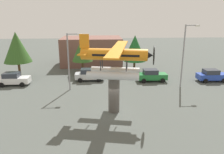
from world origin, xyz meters
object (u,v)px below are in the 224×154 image
(tree_west, at_px, (17,47))
(tree_center_back, at_px, (135,48))
(display_pedestal, at_px, (114,94))
(car_mid_silver, at_px, (89,75))
(streetlight_primary, at_px, (70,57))
(tree_east, at_px, (82,50))
(floatplane_monument, at_px, (115,60))
(car_near_white, at_px, (13,79))
(car_distant_blue, at_px, (212,75))
(streetlight_secondary, at_px, (185,52))
(car_far_green, at_px, (152,75))
(storefront_building, at_px, (92,51))

(tree_west, relative_size, tree_center_back, 1.14)
(display_pedestal, distance_m, car_mid_silver, 11.15)
(streetlight_primary, bearing_deg, tree_east, 83.04)
(floatplane_monument, bearing_deg, car_near_white, 156.08)
(floatplane_monument, height_order, tree_west, floatplane_monument)
(car_distant_blue, bearing_deg, streetlight_secondary, -157.45)
(floatplane_monument, relative_size, car_far_green, 2.48)
(car_far_green, height_order, streetlight_primary, streetlight_primary)
(car_distant_blue, bearing_deg, tree_east, 164.26)
(floatplane_monument, distance_m, car_near_white, 16.75)
(display_pedestal, xyz_separation_m, tree_center_back, (4.56, 15.48, 2.17))
(car_near_white, relative_size, car_mid_silver, 1.00)
(streetlight_primary, xyz_separation_m, tree_east, (0.95, 7.76, -0.28))
(display_pedestal, bearing_deg, tree_center_back, 73.59)
(car_far_green, distance_m, storefront_building, 15.14)
(display_pedestal, height_order, floatplane_monument, floatplane_monument)
(storefront_building, bearing_deg, tree_west, -137.79)
(floatplane_monument, height_order, storefront_building, floatplane_monument)
(floatplane_monument, distance_m, streetlight_primary, 8.62)
(streetlight_primary, bearing_deg, car_near_white, 163.59)
(car_mid_silver, bearing_deg, tree_center_back, 32.60)
(car_near_white, bearing_deg, car_distant_blue, 0.09)
(display_pedestal, xyz_separation_m, storefront_building, (-2.71, 22.00, 0.77))
(display_pedestal, relative_size, tree_west, 0.52)
(storefront_building, bearing_deg, car_near_white, -129.19)
(car_mid_silver, distance_m, tree_east, 5.05)
(tree_west, bearing_deg, floatplane_monument, -42.74)
(tree_west, bearing_deg, tree_center_back, 9.82)
(tree_west, bearing_deg, car_far_green, -7.41)
(display_pedestal, xyz_separation_m, car_near_white, (-13.12, 9.23, -0.92))
(streetlight_primary, distance_m, tree_center_back, 12.87)
(car_near_white, relative_size, car_distant_blue, 1.00)
(display_pedestal, distance_m, streetlight_secondary, 12.34)
(storefront_building, bearing_deg, car_distant_blue, -35.93)
(car_far_green, xyz_separation_m, tree_center_back, (-1.62, 5.62, 3.10))
(car_near_white, bearing_deg, storefront_building, 50.81)
(storefront_building, xyz_separation_m, tree_west, (-10.59, -9.61, 2.17))
(floatplane_monument, bearing_deg, storefront_building, 108.36)
(floatplane_monument, relative_size, streetlight_secondary, 1.28)
(display_pedestal, distance_m, car_near_white, 16.07)
(display_pedestal, bearing_deg, streetlight_primary, 126.06)
(car_near_white, distance_m, tree_center_back, 19.00)
(car_far_green, relative_size, tree_west, 0.60)
(car_far_green, bearing_deg, tree_east, 155.09)
(car_near_white, height_order, tree_west, tree_west)
(car_near_white, xyz_separation_m, streetlight_secondary, (22.77, -2.11, 3.83))
(tree_east, bearing_deg, display_pedestal, -74.57)
(storefront_building, relative_size, tree_east, 1.95)
(storefront_building, xyz_separation_m, tree_center_back, (7.27, -6.52, 1.40))
(streetlight_secondary, bearing_deg, car_distant_blue, 22.55)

